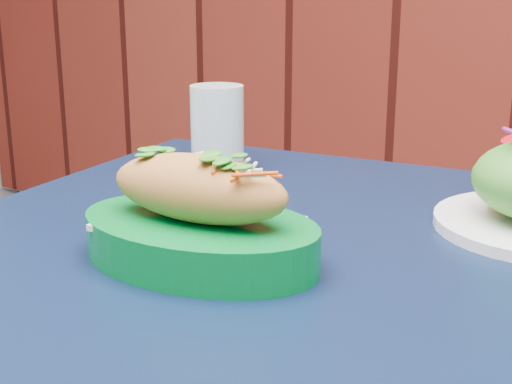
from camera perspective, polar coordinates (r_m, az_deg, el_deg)
The scene contains 3 objects.
cafe_table at distance 0.72m, azimuth 3.65°, elevation -11.43°, with size 0.89×0.89×0.75m.
banh_mi_basket at distance 0.66m, azimuth -4.59°, elevation -2.19°, with size 0.25×0.17×0.11m.
water_glass at distance 0.98m, azimuth -3.11°, elevation 5.08°, with size 0.07×0.07×0.12m, color silver.
Camera 1 is at (0.51, 0.79, 1.00)m, focal length 50.00 mm.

